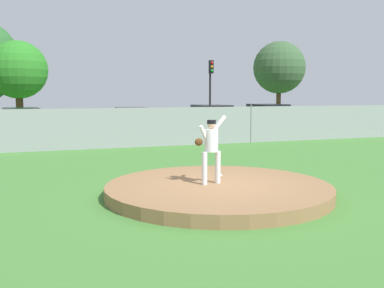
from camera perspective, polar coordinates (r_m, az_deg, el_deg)
ground_plane at (r=16.15m, az=-4.99°, el=-2.09°), size 80.00×80.00×0.00m
asphalt_strip at (r=24.40m, az=-10.11°, el=0.78°), size 44.00×7.00×0.01m
pitchers_mound at (r=10.53m, az=3.44°, el=-5.98°), size 5.39×5.39×0.28m
pitcher_youth at (r=10.35m, az=2.48°, el=-0.08°), size 0.80×0.32×1.64m
baseball at (r=11.38m, az=3.79°, el=-4.12°), size 0.07×0.07×0.07m
chainlink_fence at (r=19.92m, az=-7.96°, el=2.12°), size 30.32×0.07×1.90m
parked_car_burgundy at (r=27.24m, az=9.84°, el=3.17°), size 2.00×4.35×1.80m
parked_car_teal at (r=24.05m, az=-7.76°, el=2.65°), size 2.02×4.70×1.69m
parked_car_red at (r=25.72m, az=2.53°, el=3.06°), size 2.05×4.85×1.78m
parked_car_champagne at (r=23.63m, az=-21.33°, el=2.24°), size 2.10×4.85×1.72m
traffic_cone_orange at (r=28.77m, az=3.73°, el=2.25°), size 0.40×0.40×0.55m
traffic_light_far at (r=30.72m, az=2.45°, el=8.09°), size 0.28×0.46×4.73m
tree_bushy_near at (r=31.55m, az=-21.76°, el=8.95°), size 3.84×3.84×5.94m
tree_broad_right at (r=36.52m, az=11.32°, el=9.74°), size 4.19×4.19×6.63m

